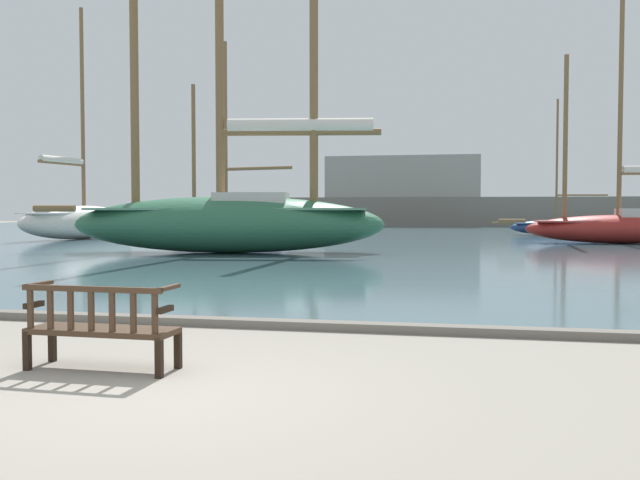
{
  "coord_description": "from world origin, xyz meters",
  "views": [
    {
      "loc": [
        2.87,
        -6.01,
        1.73
      ],
      "look_at": [
        -0.48,
        10.0,
        1.0
      ],
      "focal_mm": 40.0,
      "sensor_mm": 36.0,
      "label": 1
    }
  ],
  "objects_px": {
    "park_bench": "(101,326)",
    "sailboat_far_starboard": "(81,220)",
    "sailboat_centre_channel": "(228,217)",
    "sailboat_outer_port": "(624,223)",
    "sailboat_far_port": "(230,216)",
    "sailboat_distant_harbor": "(558,226)"
  },
  "relations": [
    {
      "from": "park_bench",
      "to": "sailboat_far_port",
      "type": "distance_m",
      "value": 18.92
    },
    {
      "from": "park_bench",
      "to": "sailboat_far_port",
      "type": "bearing_deg",
      "value": 104.85
    },
    {
      "from": "sailboat_centre_channel",
      "to": "sailboat_far_starboard",
      "type": "distance_m",
      "value": 12.37
    },
    {
      "from": "park_bench",
      "to": "sailboat_distant_harbor",
      "type": "relative_size",
      "value": 0.19
    },
    {
      "from": "sailboat_far_starboard",
      "to": "sailboat_distant_harbor",
      "type": "distance_m",
      "value": 28.11
    },
    {
      "from": "sailboat_far_port",
      "to": "sailboat_centre_channel",
      "type": "bearing_deg",
      "value": 109.33
    },
    {
      "from": "sailboat_outer_port",
      "to": "sailboat_far_starboard",
      "type": "bearing_deg",
      "value": -178.64
    },
    {
      "from": "sailboat_outer_port",
      "to": "sailboat_centre_channel",
      "type": "bearing_deg",
      "value": 154.88
    },
    {
      "from": "sailboat_far_starboard",
      "to": "sailboat_far_port",
      "type": "distance_m",
      "value": 15.38
    },
    {
      "from": "sailboat_centre_channel",
      "to": "park_bench",
      "type": "bearing_deg",
      "value": -72.71
    },
    {
      "from": "sailboat_far_starboard",
      "to": "sailboat_outer_port",
      "type": "bearing_deg",
      "value": 1.36
    },
    {
      "from": "sailboat_centre_channel",
      "to": "sailboat_far_port",
      "type": "bearing_deg",
      "value": -70.67
    },
    {
      "from": "park_bench",
      "to": "sailboat_centre_channel",
      "type": "distance_m",
      "value": 41.57
    },
    {
      "from": "sailboat_distant_harbor",
      "to": "sailboat_outer_port",
      "type": "bearing_deg",
      "value": -80.31
    },
    {
      "from": "sailboat_outer_port",
      "to": "sailboat_far_port",
      "type": "xyz_separation_m",
      "value": [
        -15.82,
        -10.48,
        0.38
      ]
    },
    {
      "from": "sailboat_centre_channel",
      "to": "sailboat_outer_port",
      "type": "bearing_deg",
      "value": -25.12
    },
    {
      "from": "sailboat_distant_harbor",
      "to": "sailboat_far_port",
      "type": "bearing_deg",
      "value": -124.17
    },
    {
      "from": "sailboat_centre_channel",
      "to": "sailboat_distant_harbor",
      "type": "relative_size",
      "value": 1.56
    },
    {
      "from": "sailboat_far_starboard",
      "to": "sailboat_far_port",
      "type": "height_order",
      "value": "sailboat_far_port"
    },
    {
      "from": "park_bench",
      "to": "sailboat_far_starboard",
      "type": "relative_size",
      "value": 0.13
    },
    {
      "from": "sailboat_centre_channel",
      "to": "sailboat_outer_port",
      "type": "distance_m",
      "value": 25.77
    },
    {
      "from": "sailboat_far_starboard",
      "to": "sailboat_far_port",
      "type": "bearing_deg",
      "value": -39.7
    }
  ]
}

